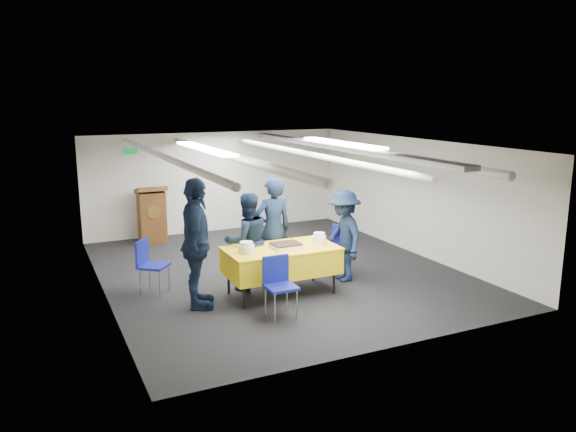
{
  "coord_description": "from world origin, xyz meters",
  "views": [
    {
      "loc": [
        -3.97,
        -8.9,
        3.12
      ],
      "look_at": [
        0.12,
        -0.2,
        1.05
      ],
      "focal_mm": 35.0,
      "sensor_mm": 36.0,
      "label": 1
    }
  ],
  "objects_px": {
    "serving_table": "(281,260)",
    "sailor_b": "(247,241)",
    "chair_near": "(279,280)",
    "sailor_c": "(196,244)",
    "podium": "(152,214)",
    "sailor_a": "(273,230)",
    "chair_left": "(149,261)",
    "chair_right": "(335,245)",
    "sailor_d": "(344,236)",
    "sheet_cake": "(286,245)"
  },
  "relations": [
    {
      "from": "sheet_cake",
      "to": "chair_right",
      "type": "xyz_separation_m",
      "value": [
        1.23,
        0.59,
        -0.28
      ]
    },
    {
      "from": "sailor_a",
      "to": "sailor_b",
      "type": "distance_m",
      "value": 0.6
    },
    {
      "from": "chair_right",
      "to": "sailor_d",
      "type": "height_order",
      "value": "sailor_d"
    },
    {
      "from": "chair_right",
      "to": "serving_table",
      "type": "bearing_deg",
      "value": -157.2
    },
    {
      "from": "sailor_b",
      "to": "sheet_cake",
      "type": "bearing_deg",
      "value": 130.75
    },
    {
      "from": "serving_table",
      "to": "chair_near",
      "type": "xyz_separation_m",
      "value": [
        -0.4,
        -0.79,
        -0.03
      ]
    },
    {
      "from": "chair_left",
      "to": "sailor_b",
      "type": "xyz_separation_m",
      "value": [
        1.5,
        -0.5,
        0.27
      ]
    },
    {
      "from": "serving_table",
      "to": "sailor_b",
      "type": "relative_size",
      "value": 1.11
    },
    {
      "from": "podium",
      "to": "chair_right",
      "type": "xyz_separation_m",
      "value": [
        2.46,
        -3.62,
        -0.08
      ]
    },
    {
      "from": "sailor_a",
      "to": "sailor_c",
      "type": "distance_m",
      "value": 1.67
    },
    {
      "from": "serving_table",
      "to": "chair_right",
      "type": "xyz_separation_m",
      "value": [
        1.29,
        0.54,
        -0.03
      ]
    },
    {
      "from": "chair_left",
      "to": "chair_near",
      "type": "bearing_deg",
      "value": -49.64
    },
    {
      "from": "sailor_b",
      "to": "sailor_c",
      "type": "height_order",
      "value": "sailor_c"
    },
    {
      "from": "podium",
      "to": "sailor_a",
      "type": "relative_size",
      "value": 0.7
    },
    {
      "from": "serving_table",
      "to": "podium",
      "type": "xyz_separation_m",
      "value": [
        -1.17,
        4.16,
        0.05
      ]
    },
    {
      "from": "sheet_cake",
      "to": "sailor_c",
      "type": "xyz_separation_m",
      "value": [
        -1.43,
        0.06,
        0.17
      ]
    },
    {
      "from": "sailor_c",
      "to": "chair_left",
      "type": "bearing_deg",
      "value": 47.04
    },
    {
      "from": "sailor_a",
      "to": "sailor_d",
      "type": "bearing_deg",
      "value": 155.39
    },
    {
      "from": "chair_left",
      "to": "sailor_d",
      "type": "relative_size",
      "value": 0.55
    },
    {
      "from": "serving_table",
      "to": "sheet_cake",
      "type": "xyz_separation_m",
      "value": [
        0.06,
        -0.05,
        0.25
      ]
    },
    {
      "from": "podium",
      "to": "sailor_c",
      "type": "relative_size",
      "value": 0.64
    },
    {
      "from": "podium",
      "to": "sailor_a",
      "type": "distance_m",
      "value": 3.73
    },
    {
      "from": "podium",
      "to": "sailor_a",
      "type": "height_order",
      "value": "sailor_a"
    },
    {
      "from": "sheet_cake",
      "to": "sailor_d",
      "type": "distance_m",
      "value": 1.21
    },
    {
      "from": "serving_table",
      "to": "sheet_cake",
      "type": "relative_size",
      "value": 3.82
    },
    {
      "from": "sheet_cake",
      "to": "chair_right",
      "type": "distance_m",
      "value": 1.39
    },
    {
      "from": "chair_right",
      "to": "sailor_c",
      "type": "distance_m",
      "value": 2.74
    },
    {
      "from": "chair_right",
      "to": "sailor_d",
      "type": "relative_size",
      "value": 0.55
    },
    {
      "from": "serving_table",
      "to": "chair_right",
      "type": "relative_size",
      "value": 2.04
    },
    {
      "from": "serving_table",
      "to": "chair_left",
      "type": "bearing_deg",
      "value": 152.86
    },
    {
      "from": "serving_table",
      "to": "chair_left",
      "type": "height_order",
      "value": "chair_left"
    },
    {
      "from": "sheet_cake",
      "to": "sailor_a",
      "type": "bearing_deg",
      "value": 82.32
    },
    {
      "from": "podium",
      "to": "sailor_d",
      "type": "height_order",
      "value": "sailor_d"
    },
    {
      "from": "chair_near",
      "to": "sailor_b",
      "type": "xyz_separation_m",
      "value": [
        0.01,
        1.26,
        0.27
      ]
    },
    {
      "from": "sailor_b",
      "to": "chair_near",
      "type": "bearing_deg",
      "value": 89.65
    },
    {
      "from": "sheet_cake",
      "to": "sailor_d",
      "type": "xyz_separation_m",
      "value": [
        1.19,
        0.23,
        -0.02
      ]
    },
    {
      "from": "chair_left",
      "to": "podium",
      "type": "bearing_deg",
      "value": 77.21
    },
    {
      "from": "sheet_cake",
      "to": "podium",
      "type": "xyz_separation_m",
      "value": [
        -1.23,
        4.21,
        -0.2
      ]
    },
    {
      "from": "sailor_a",
      "to": "sailor_d",
      "type": "distance_m",
      "value": 1.2
    },
    {
      "from": "serving_table",
      "to": "sailor_a",
      "type": "relative_size",
      "value": 0.99
    },
    {
      "from": "serving_table",
      "to": "sailor_b",
      "type": "height_order",
      "value": "sailor_b"
    },
    {
      "from": "sheet_cake",
      "to": "podium",
      "type": "bearing_deg",
      "value": 106.28
    },
    {
      "from": "chair_near",
      "to": "sheet_cake",
      "type": "bearing_deg",
      "value": 57.84
    },
    {
      "from": "chair_near",
      "to": "sailor_c",
      "type": "relative_size",
      "value": 0.44
    },
    {
      "from": "sailor_b",
      "to": "sailor_a",
      "type": "bearing_deg",
      "value": -159.03
    },
    {
      "from": "sailor_b",
      "to": "sailor_c",
      "type": "bearing_deg",
      "value": 25.42
    },
    {
      "from": "sailor_d",
      "to": "sheet_cake",
      "type": "bearing_deg",
      "value": -73.42
    },
    {
      "from": "sailor_c",
      "to": "sailor_d",
      "type": "distance_m",
      "value": 2.63
    },
    {
      "from": "sheet_cake",
      "to": "chair_right",
      "type": "bearing_deg",
      "value": 25.85
    },
    {
      "from": "sailor_a",
      "to": "sailor_c",
      "type": "bearing_deg",
      "value": 24.05
    }
  ]
}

